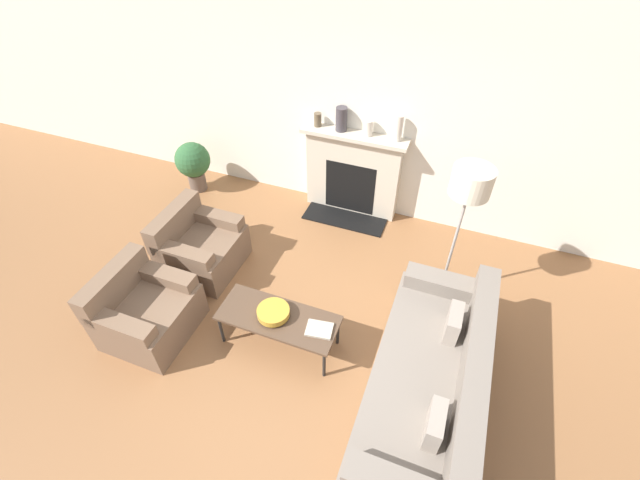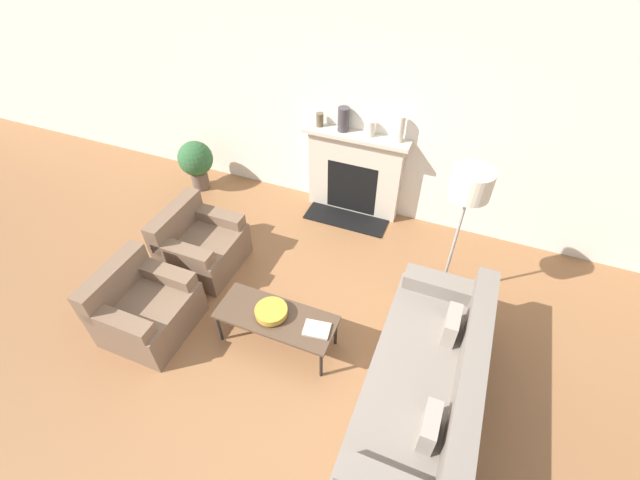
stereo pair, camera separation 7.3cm
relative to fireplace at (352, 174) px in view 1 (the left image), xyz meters
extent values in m
plane|color=brown|center=(0.20, -2.68, -0.58)|extent=(18.00, 18.00, 0.00)
cube|color=silver|center=(0.20, 0.14, 0.87)|extent=(18.00, 0.06, 2.90)
cube|color=beige|center=(0.00, 0.01, -0.01)|extent=(1.26, 0.20, 1.14)
cube|color=black|center=(0.00, -0.07, -0.17)|extent=(0.69, 0.04, 0.74)
cube|color=black|center=(0.00, -0.27, -0.57)|extent=(1.13, 0.40, 0.02)
cube|color=beige|center=(0.00, -0.02, 0.58)|extent=(1.38, 0.28, 0.05)
cube|color=slate|center=(1.48, -2.51, -0.35)|extent=(0.90, 2.23, 0.46)
cube|color=slate|center=(1.84, -2.51, 0.06)|extent=(0.20, 2.23, 0.37)
cube|color=slate|center=(1.48, -1.51, -0.04)|extent=(0.83, 0.22, 0.17)
cube|color=gray|center=(1.61, -2.01, 0.02)|extent=(0.12, 0.32, 0.28)
cube|color=gray|center=(1.61, -3.02, 0.02)|extent=(0.12, 0.32, 0.28)
cube|color=brown|center=(-1.31, -2.75, -0.36)|extent=(0.80, 0.86, 0.44)
cube|color=brown|center=(-1.63, -2.75, 0.03)|extent=(0.18, 0.86, 0.34)
cube|color=brown|center=(-1.31, -3.09, -0.07)|extent=(0.72, 0.18, 0.14)
cube|color=brown|center=(-1.31, -2.41, -0.07)|extent=(0.72, 0.18, 0.14)
cube|color=brown|center=(-1.31, -1.72, -0.36)|extent=(0.80, 0.86, 0.44)
cube|color=brown|center=(-1.63, -1.72, 0.03)|extent=(0.18, 0.86, 0.34)
cube|color=brown|center=(-1.31, -2.06, -0.07)|extent=(0.72, 0.18, 0.14)
cube|color=brown|center=(-1.31, -1.38, -0.07)|extent=(0.72, 0.18, 0.14)
cube|color=#4C3828|center=(0.01, -2.41, -0.17)|extent=(1.20, 0.48, 0.03)
cylinder|color=black|center=(-0.55, -2.61, -0.38)|extent=(0.03, 0.03, 0.39)
cylinder|color=black|center=(0.57, -2.61, -0.38)|extent=(0.03, 0.03, 0.39)
cylinder|color=black|center=(-0.55, -2.21, -0.38)|extent=(0.03, 0.03, 0.39)
cylinder|color=black|center=(0.57, -2.21, -0.38)|extent=(0.03, 0.03, 0.39)
cylinder|color=#BC8E2D|center=(-0.04, -2.41, -0.15)|extent=(0.11, 0.11, 0.02)
cylinder|color=#BC8E2D|center=(-0.04, -2.41, -0.10)|extent=(0.32, 0.32, 0.07)
cube|color=#B2A893|center=(0.44, -2.41, -0.15)|extent=(0.28, 0.23, 0.02)
cylinder|color=gray|center=(1.46, -1.13, -0.56)|extent=(0.29, 0.29, 0.03)
cylinder|color=gray|center=(1.46, -1.13, 0.16)|extent=(0.03, 0.03, 1.43)
cylinder|color=beige|center=(1.46, -1.13, 0.97)|extent=(0.39, 0.39, 0.28)
cylinder|color=brown|center=(-0.50, 0.01, 0.70)|extent=(0.09, 0.09, 0.17)
cylinder|color=#3D383D|center=(-0.19, 0.01, 0.76)|extent=(0.14, 0.14, 0.30)
cylinder|color=beige|center=(0.16, 0.01, 0.71)|extent=(0.11, 0.11, 0.20)
cylinder|color=beige|center=(0.53, 0.01, 0.77)|extent=(0.10, 0.10, 0.33)
cylinder|color=brown|center=(-2.30, -0.36, -0.44)|extent=(0.25, 0.25, 0.28)
sphere|color=#2D5B33|center=(-2.30, -0.36, -0.07)|extent=(0.50, 0.50, 0.50)
camera|label=1|loc=(1.31, -4.67, 3.24)|focal=24.00mm
camera|label=2|loc=(1.38, -4.64, 3.24)|focal=24.00mm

